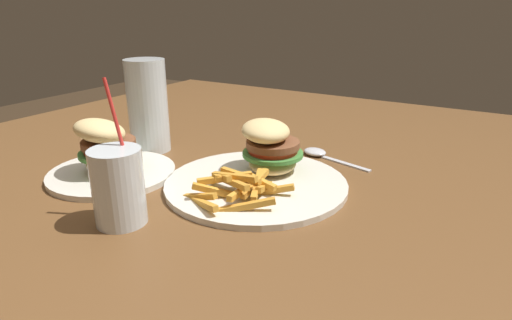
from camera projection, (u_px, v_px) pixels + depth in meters
dining_table at (167, 218)px, 0.79m from camera, size 1.65×1.21×0.73m
meal_plate_near at (261, 167)px, 0.73m from camera, size 0.30×0.30×0.11m
beer_glass at (148, 108)px, 0.87m from camera, size 0.08×0.08×0.19m
juice_glass at (119, 190)px, 0.59m from camera, size 0.07×0.07×0.20m
spoon at (318, 153)px, 0.86m from camera, size 0.06×0.15×0.01m
meal_plate_far at (108, 156)px, 0.75m from camera, size 0.22×0.22×0.11m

